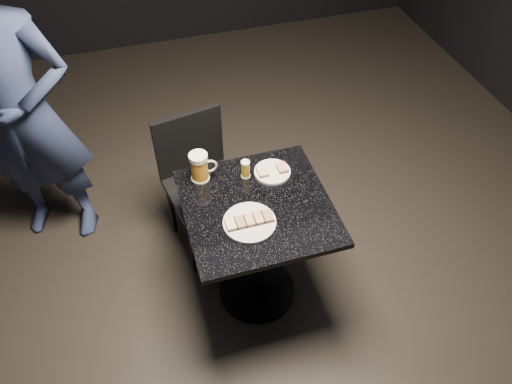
# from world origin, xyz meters

# --- Properties ---
(floor) EXTENTS (6.00, 6.00, 0.00)m
(floor) POSITION_xyz_m (0.00, 0.00, 0.00)
(floor) COLOR black
(floor) RESTS_ON ground
(plate_large) EXTENTS (0.25, 0.25, 0.01)m
(plate_large) POSITION_xyz_m (-0.07, -0.10, 0.76)
(plate_large) COLOR silver
(plate_large) RESTS_ON table
(plate_small) EXTENTS (0.19, 0.19, 0.01)m
(plate_small) POSITION_xyz_m (0.14, 0.19, 0.76)
(plate_small) COLOR white
(plate_small) RESTS_ON table
(patron) EXTENTS (0.75, 0.61, 1.79)m
(patron) POSITION_xyz_m (-1.04, 0.87, 0.90)
(patron) COLOR #20284F
(patron) RESTS_ON floor
(table) EXTENTS (0.70, 0.70, 0.75)m
(table) POSITION_xyz_m (0.00, 0.00, 0.51)
(table) COLOR black
(table) RESTS_ON floor
(beer_mug) EXTENTS (0.14, 0.09, 0.16)m
(beer_mug) POSITION_xyz_m (-0.22, 0.26, 0.83)
(beer_mug) COLOR silver
(beer_mug) RESTS_ON table
(beer_tumbler) EXTENTS (0.05, 0.05, 0.10)m
(beer_tumbler) POSITION_xyz_m (0.00, 0.21, 0.80)
(beer_tumbler) COLOR silver
(beer_tumbler) RESTS_ON table
(chair) EXTENTS (0.47, 0.47, 0.87)m
(chair) POSITION_xyz_m (-0.19, 0.52, 0.50)
(chair) COLOR black
(chair) RESTS_ON floor
(canapes_on_plate_large) EXTENTS (0.22, 0.07, 0.02)m
(canapes_on_plate_large) POSITION_xyz_m (-0.07, -0.10, 0.77)
(canapes_on_plate_large) COLOR #4C3521
(canapes_on_plate_large) RESTS_ON plate_large
(canapes_on_plate_small) EXTENTS (0.15, 0.07, 0.02)m
(canapes_on_plate_small) POSITION_xyz_m (0.14, 0.19, 0.77)
(canapes_on_plate_small) COLOR #4C3521
(canapes_on_plate_small) RESTS_ON plate_small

